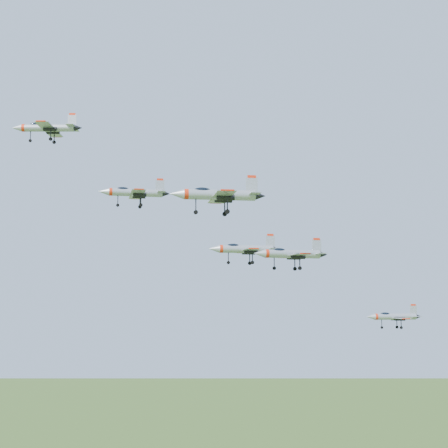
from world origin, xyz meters
name	(u,v)px	position (x,y,z in m)	size (l,w,h in m)	color
jet_lead	(46,128)	(-27.52, 16.10, 160.26)	(12.93, 11.04, 3.54)	#9BA1A7
jet_left_high	(134,192)	(-14.02, -1.92, 145.87)	(11.71, 9.74, 3.13)	#9BA1A7
jet_right_high	(217,195)	(-5.07, -18.61, 143.33)	(13.79, 11.55, 3.69)	#9BA1A7
jet_left_low	(244,249)	(7.90, 6.00, 137.76)	(13.62, 11.39, 3.64)	#9BA1A7
jet_right_low	(290,254)	(10.67, -8.41, 135.98)	(12.77, 10.56, 3.41)	#9BA1A7
jet_trail	(394,316)	(36.42, 1.84, 125.33)	(10.97, 9.21, 2.94)	#9BA1A7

